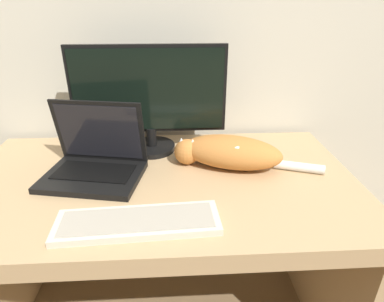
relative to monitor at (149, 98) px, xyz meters
The scene contains 5 objects.
desk 0.43m from the monitor, 80.70° to the right, with size 1.33×0.74×0.70m.
monitor is the anchor object (origin of this frame).
laptop 0.31m from the monitor, 132.77° to the right, with size 0.36×0.29×0.25m.
external_keyboard 0.52m from the monitor, 91.31° to the right, with size 0.44×0.16×0.02m.
cat 0.36m from the monitor, 29.07° to the right, with size 0.52×0.27×0.11m.
Camera 1 is at (0.06, -0.57, 1.26)m, focal length 30.00 mm.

